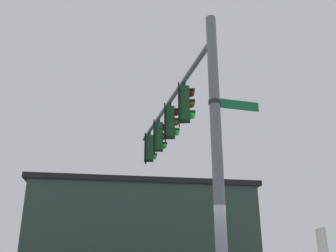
# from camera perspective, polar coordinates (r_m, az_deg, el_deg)

# --- Properties ---
(signal_pole) EXTENTS (0.25, 0.25, 7.15)m
(signal_pole) POSITION_cam_1_polar(r_m,az_deg,el_deg) (8.04, 7.68, -4.58)
(signal_pole) COLOR slate
(signal_pole) RESTS_ON ground
(mast_arm) EXTENTS (7.74, 2.74, 0.14)m
(mast_arm) POSITION_cam_1_polar(r_m,az_deg,el_deg) (12.64, -0.01, 3.40)
(mast_arm) COLOR slate
(traffic_light_nearest_pole) EXTENTS (0.54, 0.49, 1.31)m
(traffic_light_nearest_pole) POSITION_cam_1_polar(r_m,az_deg,el_deg) (10.70, 2.73, 3.42)
(traffic_light_nearest_pole) COLOR black
(traffic_light_mid_inner) EXTENTS (0.54, 0.49, 1.31)m
(traffic_light_mid_inner) POSITION_cam_1_polar(r_m,az_deg,el_deg) (12.09, 0.45, 0.58)
(traffic_light_mid_inner) COLOR black
(traffic_light_mid_outer) EXTENTS (0.54, 0.49, 1.31)m
(traffic_light_mid_outer) POSITION_cam_1_polar(r_m,az_deg,el_deg) (13.52, -1.35, -1.68)
(traffic_light_mid_outer) COLOR black
(traffic_light_arm_end) EXTENTS (0.54, 0.49, 1.31)m
(traffic_light_arm_end) POSITION_cam_1_polar(r_m,az_deg,el_deg) (14.97, -2.80, -3.50)
(traffic_light_arm_end) COLOR black
(street_name_sign) EXTENTS (0.51, 1.20, 0.22)m
(street_name_sign) POSITION_cam_1_polar(r_m,az_deg,el_deg) (8.58, 9.25, 3.45)
(street_name_sign) COLOR #147238
(storefront_building) EXTENTS (9.36, 14.32, 5.76)m
(storefront_building) POSITION_cam_1_polar(r_m,az_deg,el_deg) (22.96, -4.16, -16.41)
(storefront_building) COLOR #33473D
(storefront_building) RESTS_ON ground
(tree_by_storefront) EXTENTS (3.71, 3.71, 6.26)m
(tree_by_storefront) POSITION_cam_1_polar(r_m,az_deg,el_deg) (26.59, 4.18, -13.66)
(tree_by_storefront) COLOR #4C3823
(tree_by_storefront) RESTS_ON ground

